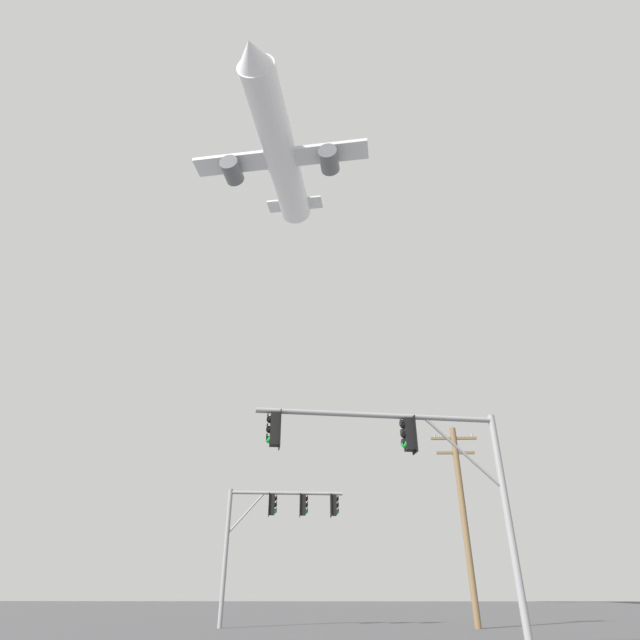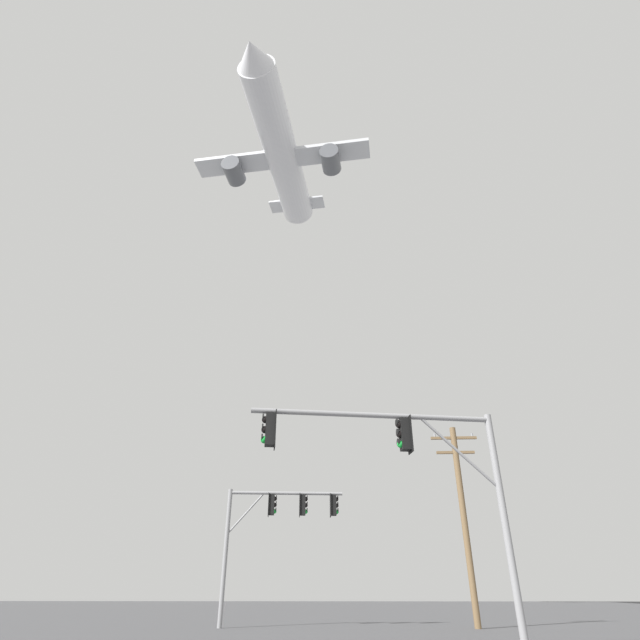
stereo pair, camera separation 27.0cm
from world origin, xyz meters
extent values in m
cylinder|color=gray|center=(5.02, 8.53, 2.98)|extent=(0.20, 0.20, 5.95)
cylinder|color=gray|center=(1.60, 7.93, 5.80)|extent=(6.86, 1.35, 0.15)
cylinder|color=gray|center=(3.99, 8.35, 4.83)|extent=(2.12, 0.45, 1.99)
cube|color=black|center=(-1.27, 7.42, 5.28)|extent=(0.31, 0.36, 0.90)
cylinder|color=black|center=(-1.27, 7.42, 5.79)|extent=(0.05, 0.05, 0.12)
cube|color=black|center=(-1.13, 7.45, 5.28)|extent=(0.10, 0.46, 1.04)
sphere|color=black|center=(-1.41, 7.40, 5.55)|extent=(0.20, 0.20, 0.20)
cylinder|color=black|center=(-1.47, 7.39, 5.61)|extent=(0.08, 0.21, 0.21)
sphere|color=black|center=(-1.41, 7.40, 5.27)|extent=(0.20, 0.20, 0.20)
cylinder|color=black|center=(-1.47, 7.39, 5.33)|extent=(0.08, 0.21, 0.21)
sphere|color=green|center=(-1.41, 7.40, 4.99)|extent=(0.20, 0.20, 0.20)
cylinder|color=black|center=(-1.47, 7.39, 5.05)|extent=(0.08, 0.21, 0.21)
cube|color=black|center=(2.49, 8.08, 5.28)|extent=(0.31, 0.36, 0.90)
cylinder|color=black|center=(2.49, 8.08, 5.79)|extent=(0.05, 0.05, 0.12)
cube|color=black|center=(2.63, 8.11, 5.28)|extent=(0.10, 0.46, 1.04)
sphere|color=black|center=(2.35, 8.06, 5.55)|extent=(0.20, 0.20, 0.20)
cylinder|color=black|center=(2.28, 8.05, 5.61)|extent=(0.08, 0.21, 0.21)
sphere|color=black|center=(2.35, 8.06, 5.27)|extent=(0.20, 0.20, 0.20)
cylinder|color=black|center=(2.28, 8.05, 5.33)|extent=(0.08, 0.21, 0.21)
sphere|color=green|center=(2.35, 8.06, 4.99)|extent=(0.20, 0.20, 0.20)
cylinder|color=black|center=(2.28, 8.05, 5.05)|extent=(0.08, 0.21, 0.21)
cylinder|color=gray|center=(-4.60, 18.24, 2.79)|extent=(0.20, 0.20, 5.58)
cylinder|color=gray|center=(-1.98, 18.53, 5.43)|extent=(5.26, 0.73, 0.15)
cylinder|color=gray|center=(-3.81, 18.33, 4.53)|extent=(1.64, 0.26, 1.86)
cube|color=black|center=(0.23, 18.77, 4.91)|extent=(0.29, 0.35, 0.90)
cylinder|color=black|center=(0.23, 18.77, 5.42)|extent=(0.05, 0.05, 0.12)
cube|color=black|center=(0.09, 18.75, 4.91)|extent=(0.07, 0.46, 1.04)
sphere|color=black|center=(0.37, 18.78, 5.18)|extent=(0.20, 0.20, 0.20)
cylinder|color=black|center=(0.44, 18.79, 5.24)|extent=(0.06, 0.21, 0.21)
sphere|color=black|center=(0.37, 18.78, 4.90)|extent=(0.20, 0.20, 0.20)
cylinder|color=black|center=(0.44, 18.79, 4.96)|extent=(0.06, 0.21, 0.21)
sphere|color=green|center=(0.37, 18.78, 4.62)|extent=(0.20, 0.20, 0.20)
cylinder|color=black|center=(0.44, 18.79, 4.68)|extent=(0.06, 0.21, 0.21)
cube|color=black|center=(-1.21, 18.61, 4.91)|extent=(0.29, 0.35, 0.90)
cylinder|color=black|center=(-1.21, 18.61, 5.42)|extent=(0.05, 0.05, 0.12)
cube|color=black|center=(-1.35, 18.60, 4.91)|extent=(0.07, 0.46, 1.04)
sphere|color=black|center=(-1.07, 18.63, 5.18)|extent=(0.20, 0.20, 0.20)
cylinder|color=black|center=(-1.01, 18.63, 5.24)|extent=(0.06, 0.21, 0.21)
sphere|color=black|center=(-1.07, 18.63, 4.90)|extent=(0.20, 0.20, 0.20)
cylinder|color=black|center=(-1.01, 18.63, 4.96)|extent=(0.06, 0.21, 0.21)
sphere|color=green|center=(-1.07, 18.63, 4.62)|extent=(0.20, 0.20, 0.20)
cylinder|color=black|center=(-1.01, 18.63, 4.68)|extent=(0.06, 0.21, 0.21)
cube|color=black|center=(-2.66, 18.45, 4.91)|extent=(0.29, 0.35, 0.90)
cylinder|color=black|center=(-2.66, 18.45, 5.42)|extent=(0.05, 0.05, 0.12)
cube|color=black|center=(-2.80, 18.44, 4.91)|extent=(0.07, 0.46, 1.04)
sphere|color=black|center=(-2.51, 18.47, 5.18)|extent=(0.20, 0.20, 0.20)
cylinder|color=black|center=(-2.45, 18.47, 5.24)|extent=(0.06, 0.21, 0.21)
sphere|color=black|center=(-2.51, 18.47, 4.90)|extent=(0.20, 0.20, 0.20)
cylinder|color=black|center=(-2.45, 18.47, 4.96)|extent=(0.06, 0.21, 0.21)
sphere|color=green|center=(-2.51, 18.47, 4.62)|extent=(0.20, 0.20, 0.20)
cylinder|color=black|center=(-2.45, 18.47, 4.68)|extent=(0.06, 0.21, 0.21)
cylinder|color=brown|center=(6.12, 18.27, 4.20)|extent=(0.28, 0.28, 8.40)
cube|color=brown|center=(6.12, 18.27, 7.90)|extent=(2.20, 0.12, 0.12)
cube|color=brown|center=(6.12, 18.27, 7.20)|extent=(1.80, 0.12, 0.12)
cylinder|color=gray|center=(5.22, 18.27, 8.02)|extent=(0.10, 0.10, 0.18)
cylinder|color=gray|center=(7.02, 18.27, 8.02)|extent=(0.10, 0.10, 0.18)
cylinder|color=white|center=(-6.07, 37.48, 48.84)|extent=(6.55, 23.18, 4.07)
cone|color=white|center=(-7.46, 24.84, 48.84)|extent=(4.15, 3.20, 3.86)
cone|color=white|center=(-4.69, 49.98, 48.84)|extent=(3.71, 2.90, 3.46)
cube|color=silver|center=(-6.00, 38.11, 48.23)|extent=(21.78, 5.14, 0.46)
cylinder|color=#595B60|center=(0.01, 37.45, 47.01)|extent=(2.61, 3.28, 2.29)
cylinder|color=#595B60|center=(-12.01, 38.77, 47.01)|extent=(2.61, 3.28, 2.29)
cube|color=navy|center=(-4.98, 47.33, 51.13)|extent=(0.69, 3.57, 4.83)
cube|color=silver|center=(-4.96, 47.58, 49.22)|extent=(7.83, 3.11, 0.25)
camera|label=1|loc=(0.44, -5.98, 1.37)|focal=27.96mm
camera|label=2|loc=(0.71, -5.97, 1.37)|focal=27.96mm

